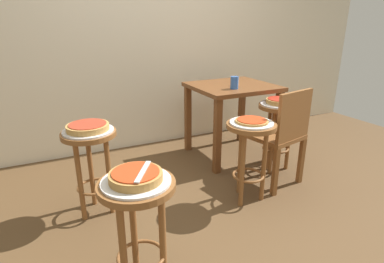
% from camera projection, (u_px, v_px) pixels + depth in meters
% --- Properties ---
extents(ground_plane, '(6.00, 6.00, 0.00)m').
position_uv_depth(ground_plane, '(225.00, 211.00, 2.38)').
color(ground_plane, brown).
extents(back_wall, '(6.00, 0.10, 3.00)m').
position_uv_depth(back_wall, '(147.00, 7.00, 3.28)').
color(back_wall, beige).
rests_on(back_wall, ground_plane).
extents(stool_foreground, '(0.38, 0.38, 0.64)m').
position_uv_depth(stool_foreground, '(138.00, 213.00, 1.54)').
color(stool_foreground, brown).
rests_on(stool_foreground, ground_plane).
extents(serving_plate_foreground, '(0.33, 0.33, 0.01)m').
position_uv_depth(serving_plate_foreground, '(136.00, 181.00, 1.48)').
color(serving_plate_foreground, silver).
rests_on(serving_plate_foreground, stool_foreground).
extents(pizza_foreground, '(0.25, 0.25, 0.05)m').
position_uv_depth(pizza_foreground, '(136.00, 176.00, 1.47)').
color(pizza_foreground, '#B78442').
rests_on(pizza_foreground, serving_plate_foreground).
extents(stool_middle, '(0.38, 0.38, 0.64)m').
position_uv_depth(stool_middle, '(250.00, 144.00, 2.39)').
color(stool_middle, brown).
rests_on(stool_middle, ground_plane).
extents(serving_plate_middle, '(0.33, 0.33, 0.01)m').
position_uv_depth(serving_plate_middle, '(252.00, 123.00, 2.33)').
color(serving_plate_middle, silver).
rests_on(serving_plate_middle, stool_middle).
extents(pizza_middle, '(0.25, 0.25, 0.02)m').
position_uv_depth(pizza_middle, '(252.00, 121.00, 2.33)').
color(pizza_middle, '#B78442').
rests_on(pizza_middle, serving_plate_middle).
extents(stool_leftside, '(0.38, 0.38, 0.64)m').
position_uv_depth(stool_leftside, '(278.00, 122.00, 2.92)').
color(stool_leftside, brown).
rests_on(stool_leftside, ground_plane).
extents(serving_plate_leftside, '(0.35, 0.35, 0.01)m').
position_uv_depth(serving_plate_leftside, '(280.00, 104.00, 2.86)').
color(serving_plate_leftside, silver).
rests_on(serving_plate_leftside, stool_leftside).
extents(pizza_leftside, '(0.25, 0.25, 0.05)m').
position_uv_depth(pizza_leftside, '(280.00, 101.00, 2.85)').
color(pizza_leftside, '#B78442').
rests_on(pizza_leftside, serving_plate_leftside).
extents(stool_rear, '(0.38, 0.38, 0.64)m').
position_uv_depth(stool_rear, '(91.00, 154.00, 2.22)').
color(stool_rear, brown).
rests_on(stool_rear, ground_plane).
extents(serving_plate_rear, '(0.35, 0.35, 0.01)m').
position_uv_depth(serving_plate_rear, '(88.00, 131.00, 2.16)').
color(serving_plate_rear, silver).
rests_on(serving_plate_rear, stool_rear).
extents(pizza_rear, '(0.29, 0.29, 0.05)m').
position_uv_depth(pizza_rear, '(88.00, 127.00, 2.15)').
color(pizza_rear, tan).
rests_on(pizza_rear, serving_plate_rear).
extents(dining_table, '(0.80, 0.73, 0.76)m').
position_uv_depth(dining_table, '(232.00, 98.00, 3.20)').
color(dining_table, brown).
rests_on(dining_table, ground_plane).
extents(cup_near_edge, '(0.08, 0.08, 0.12)m').
position_uv_depth(cup_near_edge, '(234.00, 83.00, 2.94)').
color(cup_near_edge, '#3360B2').
rests_on(cup_near_edge, dining_table).
extents(condiment_shaker, '(0.04, 0.04, 0.08)m').
position_uv_depth(condiment_shaker, '(237.00, 81.00, 3.12)').
color(condiment_shaker, white).
rests_on(condiment_shaker, dining_table).
extents(wooden_chair, '(0.48, 0.48, 0.85)m').
position_uv_depth(wooden_chair, '(280.00, 134.00, 2.64)').
color(wooden_chair, brown).
rests_on(wooden_chair, ground_plane).
extents(pizza_server_knife, '(0.14, 0.20, 0.01)m').
position_uv_depth(pizza_server_knife, '(143.00, 171.00, 1.46)').
color(pizza_server_knife, silver).
rests_on(pizza_server_knife, pizza_foreground).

